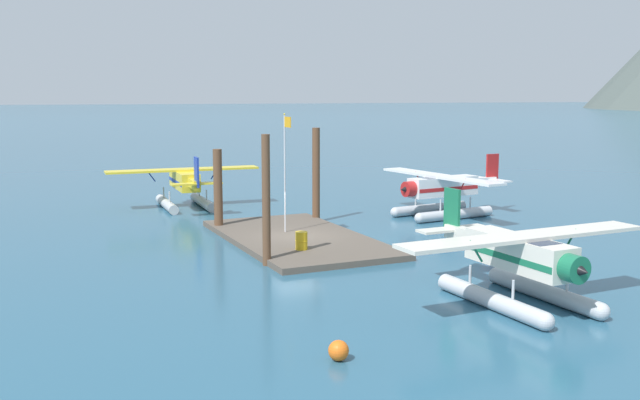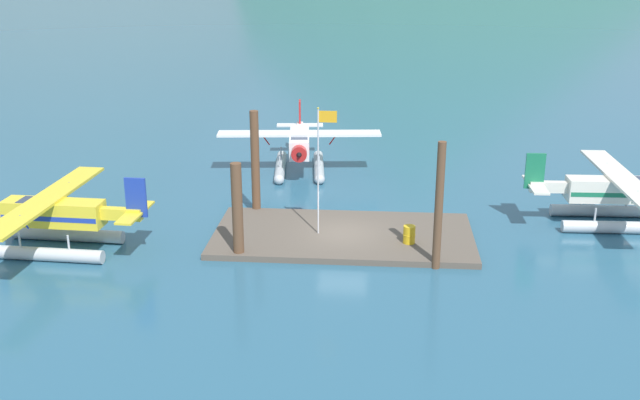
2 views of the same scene
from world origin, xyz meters
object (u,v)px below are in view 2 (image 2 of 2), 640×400
Objects in this scene: seaplane_yellow_port_aft at (54,220)px; seaplane_cream_stbd_fwd at (614,196)px; flagpole at (321,157)px; seaplane_white_bow_left at (300,148)px; fuel_drum at (409,234)px.

seaplane_cream_stbd_fwd is at bearing 11.76° from seaplane_yellow_port_aft.
flagpole is 13.13m from seaplane_yellow_port_aft.
seaplane_white_bow_left is at bearing 154.34° from seaplane_cream_stbd_fwd.
seaplane_yellow_port_aft is at bearing -126.06° from seaplane_white_bow_left.
seaplane_yellow_port_aft is (-16.98, -1.59, 0.84)m from fuel_drum.
seaplane_white_bow_left and seaplane_yellow_port_aft have the same top height.
seaplane_white_bow_left is 17.50m from seaplane_yellow_port_aft.
fuel_drum is (4.39, -0.93, -3.53)m from flagpole.
fuel_drum is at bearing -11.95° from flagpole.
seaplane_yellow_port_aft is 1.00× the size of seaplane_cream_stbd_fwd.
seaplane_white_bow_left is (-6.68, 12.56, 0.84)m from fuel_drum.
flagpole is at bearing 11.29° from seaplane_yellow_port_aft.
flagpole reaches higher than fuel_drum.
seaplane_yellow_port_aft is at bearing -174.66° from fuel_drum.
fuel_drum is 11.55m from seaplane_cream_stbd_fwd.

